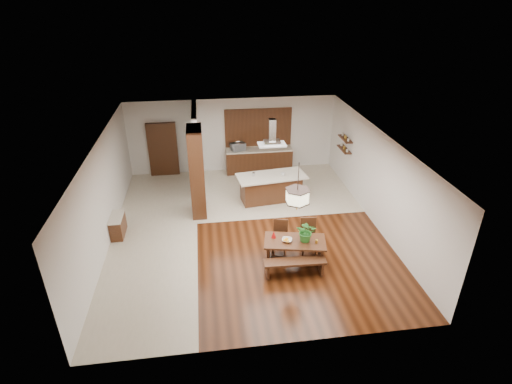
{
  "coord_description": "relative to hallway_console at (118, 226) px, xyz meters",
  "views": [
    {
      "loc": [
        -1.13,
        -10.31,
        6.63
      ],
      "look_at": [
        0.3,
        0.0,
        1.25
      ],
      "focal_mm": 28.0,
      "sensor_mm": 36.0,
      "label": 1
    }
  ],
  "objects": [
    {
      "name": "dining_chair_left",
      "position": [
        4.6,
        -1.43,
        0.14
      ],
      "size": [
        0.51,
        0.51,
        0.91
      ],
      "primitive_type": null,
      "rotation": [
        0.0,
        0.0,
        -0.31
      ],
      "color": "#321A0E",
      "rests_on": "ground"
    },
    {
      "name": "shelf_lower",
      "position": [
        7.68,
        2.4,
        1.08
      ],
      "size": [
        0.26,
        0.9,
        0.04
      ],
      "primitive_type": "cube",
      "color": "#321A0E",
      "rests_on": "room_shell"
    },
    {
      "name": "gold_ornament",
      "position": [
        5.43,
        -2.18,
        0.4
      ],
      "size": [
        0.08,
        0.08,
        0.1
      ],
      "primitive_type": "cylinder",
      "rotation": [
        0.0,
        0.0,
        0.12
      ],
      "color": "gold",
      "rests_on": "dining_table"
    },
    {
      "name": "partition_stub",
      "position": [
        2.41,
        3.1,
        1.14
      ],
      "size": [
        0.18,
        2.4,
        2.9
      ],
      "primitive_type": "cube",
      "color": "silver",
      "rests_on": "ground"
    },
    {
      "name": "tile_hallway",
      "position": [
        1.06,
        -0.2,
        -0.31
      ],
      "size": [
        2.5,
        9.0,
        0.01
      ],
      "primitive_type": "cube",
      "color": "beige",
      "rests_on": "ground"
    },
    {
      "name": "rear_counter",
      "position": [
        4.81,
        4.0,
        0.16
      ],
      "size": [
        2.6,
        0.62,
        0.95
      ],
      "color": "#321A0E",
      "rests_on": "ground"
    },
    {
      "name": "hallway_doorway",
      "position": [
        1.11,
        4.2,
        0.74
      ],
      "size": [
        1.1,
        0.2,
        2.1
      ],
      "primitive_type": "cube",
      "color": "#321A0E",
      "rests_on": "ground"
    },
    {
      "name": "partition_pier",
      "position": [
        2.41,
        1.0,
        1.14
      ],
      "size": [
        0.45,
        1.0,
        2.9
      ],
      "primitive_type": "cube",
      "color": "#321A0E",
      "rests_on": "ground"
    },
    {
      "name": "shelf_upper",
      "position": [
        7.68,
        2.4,
        1.49
      ],
      "size": [
        0.26,
        0.9,
        0.04
      ],
      "primitive_type": "cube",
      "color": "#321A0E",
      "rests_on": "room_shell"
    },
    {
      "name": "tile_kitchen",
      "position": [
        5.06,
        2.3,
        -0.31
      ],
      "size": [
        5.5,
        4.0,
        0.01
      ],
      "primitive_type": "cube",
      "color": "beige",
      "rests_on": "ground"
    },
    {
      "name": "kitchen_window",
      "position": [
        4.81,
        4.26,
        1.44
      ],
      "size": [
        2.6,
        0.08,
        1.5
      ],
      "primitive_type": "cube",
      "color": "#9E5D2F",
      "rests_on": "room_shell"
    },
    {
      "name": "range_hood",
      "position": [
        4.87,
        1.54,
        2.15
      ],
      "size": [
        0.9,
        0.55,
        0.87
      ],
      "primitive_type": null,
      "color": "silver",
      "rests_on": "room_shell"
    },
    {
      "name": "napkin_cone",
      "position": [
        4.37,
        -1.77,
        0.45
      ],
      "size": [
        0.14,
        0.14,
        0.2
      ],
      "primitive_type": "cone",
      "rotation": [
        0.0,
        0.0,
        0.15
      ],
      "color": "#B70E0D",
      "rests_on": "dining_table"
    },
    {
      "name": "pendant_lantern",
      "position": [
        4.9,
        -1.99,
        1.93
      ],
      "size": [
        0.64,
        0.64,
        1.31
      ],
      "primitive_type": null,
      "color": "beige",
      "rests_on": "room_shell"
    },
    {
      "name": "fruit_bowl",
      "position": [
        4.69,
        -1.98,
        0.39
      ],
      "size": [
        0.34,
        0.34,
        0.06
      ],
      "primitive_type": "imported",
      "rotation": [
        0.0,
        0.0,
        -0.33
      ],
      "color": "beige",
      "rests_on": "dining_table"
    },
    {
      "name": "hallway_console",
      "position": [
        0.0,
        0.0,
        0.0
      ],
      "size": [
        0.37,
        0.88,
        0.63
      ],
      "primitive_type": "cube",
      "color": "#321A0E",
      "rests_on": "ground"
    },
    {
      "name": "island_cup",
      "position": [
        5.25,
        1.43,
        0.69
      ],
      "size": [
        0.16,
        0.16,
        0.1
      ],
      "primitive_type": "imported",
      "rotation": [
        0.0,
        0.0,
        -0.27
      ],
      "color": "white",
      "rests_on": "kitchen_island"
    },
    {
      "name": "dining_bench",
      "position": [
        4.78,
        -2.56,
        -0.09
      ],
      "size": [
        1.6,
        0.41,
        0.45
      ],
      "primitive_type": null,
      "rotation": [
        0.0,
        0.0,
        -0.04
      ],
      "color": "#321A0E",
      "rests_on": "ground"
    },
    {
      "name": "room_shell",
      "position": [
        3.81,
        -0.2,
        1.75
      ],
      "size": [
        9.0,
        9.04,
        2.92
      ],
      "color": "#331609",
      "rests_on": "ground"
    },
    {
      "name": "dining_table",
      "position": [
        4.9,
        -1.99,
        0.18
      ],
      "size": [
        1.73,
        1.11,
        0.67
      ],
      "rotation": [
        0.0,
        0.0,
        -0.2
      ],
      "color": "#321A0E",
      "rests_on": "ground"
    },
    {
      "name": "foliage_plant",
      "position": [
        5.18,
        -2.03,
        0.64
      ],
      "size": [
        0.63,
        0.59,
        0.57
      ],
      "primitive_type": "imported",
      "rotation": [
        0.0,
        0.0,
        -0.33
      ],
      "color": "#297326",
      "rests_on": "dining_table"
    },
    {
      "name": "microwave",
      "position": [
        3.98,
        3.97,
        0.78
      ],
      "size": [
        0.63,
        0.54,
        0.29
      ],
      "primitive_type": "imported",
      "rotation": [
        0.0,
        0.0,
        0.42
      ],
      "color": "#ADB1B4",
      "rests_on": "rear_counter"
    },
    {
      "name": "dining_chair_right",
      "position": [
        5.39,
        -1.59,
        0.18
      ],
      "size": [
        0.47,
        0.47,
        0.99
      ],
      "primitive_type": null,
      "rotation": [
        0.0,
        0.0,
        -0.08
      ],
      "color": "#321A0E",
      "rests_on": "ground"
    },
    {
      "name": "soffit_band",
      "position": [
        3.81,
        -0.2,
        2.57
      ],
      "size": [
        8.0,
        9.0,
        0.02
      ],
      "primitive_type": "cube",
      "color": "#411E10",
      "rests_on": "room_shell"
    },
    {
      "name": "kitchen_island",
      "position": [
        4.87,
        1.54,
        0.18
      ],
      "size": [
        2.42,
        1.29,
        0.96
      ],
      "rotation": [
        0.0,
        0.0,
        0.12
      ],
      "color": "#321A0E",
      "rests_on": "ground"
    }
  ]
}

